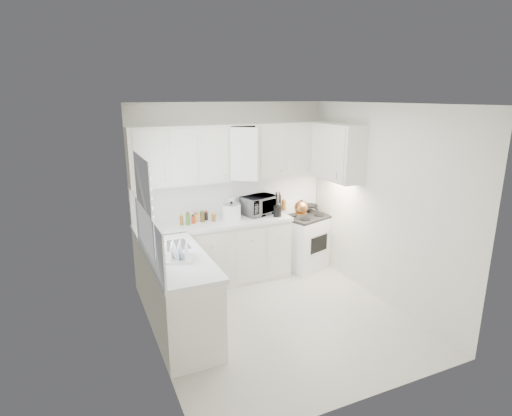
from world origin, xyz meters
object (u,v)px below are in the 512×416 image
stove (305,234)px  tea_kettle (301,206)px  dish_rack (175,251)px  microwave (259,203)px  utensil_crock (277,204)px  rice_cooker (232,211)px

stove → tea_kettle: tea_kettle is taller
stove → dish_rack: dish_rack is taller
microwave → utensil_crock: 0.30m
rice_cooker → stove: bearing=15.1°
stove → microwave: microwave is taller
stove → dish_rack: 2.71m
utensil_crock → dish_rack: bearing=-149.7°
rice_cooker → tea_kettle: bearing=6.8°
rice_cooker → microwave: bearing=25.0°
microwave → dish_rack: size_ratio=1.30×
tea_kettle → utensil_crock: 0.42m
tea_kettle → dish_rack: 2.42m
tea_kettle → dish_rack: tea_kettle is taller
utensil_crock → tea_kettle: bearing=0.2°
microwave → rice_cooker: (-0.48, -0.09, -0.04)m
stove → rice_cooker: bearing=163.0°
stove → rice_cooker: size_ratio=4.08×
tea_kettle → utensil_crock: utensil_crock is taller
microwave → rice_cooker: size_ratio=1.89×
tea_kettle → utensil_crock: (-0.41, -0.00, 0.09)m
tea_kettle → utensil_crock: bearing=162.4°
dish_rack → utensil_crock: bearing=49.7°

